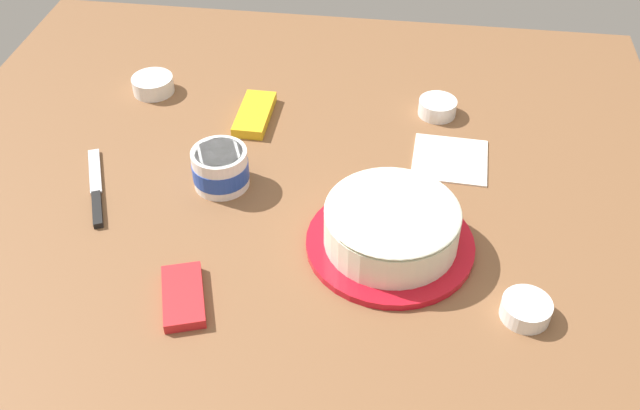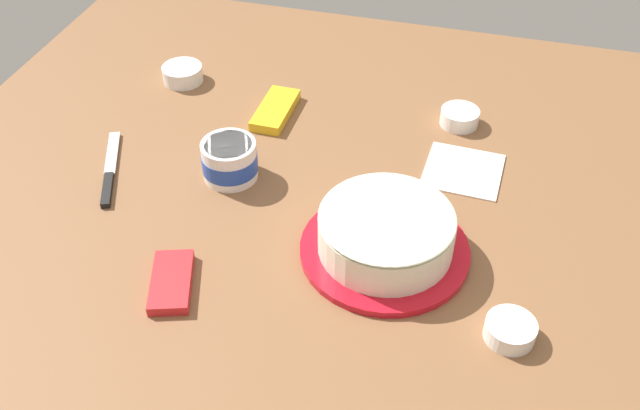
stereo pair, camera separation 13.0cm
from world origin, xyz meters
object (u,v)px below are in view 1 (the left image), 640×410
Objects in this scene: sprinkle_bowl_yellow at (526,309)px; paper_napkin at (450,159)px; spreading_knife at (96,193)px; sprinkle_bowl_pink at (437,107)px; sprinkle_bowl_orange at (153,84)px; candy_box_lower at (183,296)px; frosting_tub at (220,168)px; frosted_cake at (391,228)px; candy_box_upper at (255,114)px.

sprinkle_bowl_yellow reaches higher than paper_napkin.
paper_napkin is at bearing -73.13° from spreading_knife.
sprinkle_bowl_pink is 0.55× the size of paper_napkin.
candy_box_lower is (-0.60, -0.24, -0.01)m from sprinkle_bowl_orange.
sprinkle_bowl_yellow is at bearing -125.05° from sprinkle_bowl_orange.
frosting_tub is 0.46m from paper_napkin.
sprinkle_bowl_yellow reaches higher than candy_box_lower.
sprinkle_bowl_pink reaches higher than sprinkle_bowl_yellow.
paper_napkin is at bearing 16.88° from sprinkle_bowl_yellow.
sprinkle_bowl_yellow is (-0.13, -0.23, -0.03)m from frosted_cake.
frosted_cake is 1.91× the size of candy_box_upper.
spreading_knife is at bearing 83.85° from frosted_cake.
sprinkle_bowl_pink is 0.53× the size of candy_box_upper.
spreading_knife is 0.70m from paper_napkin.
sprinkle_bowl_yellow is 0.41m from paper_napkin.
frosting_tub is 0.73× the size of paper_napkin.
candy_box_upper reaches higher than paper_napkin.
candy_box_lower is (-0.30, -0.01, -0.03)m from frosting_tub.
sprinkle_bowl_pink is at bearing 15.03° from sprinkle_bowl_yellow.
frosting_tub is 0.51m from sprinkle_bowl_pink.
sprinkle_bowl_yellow is at bearing -119.78° from frosted_cake.
frosted_cake is 0.48m from candy_box_upper.
spreading_knife is 1.50× the size of paper_napkin.
sprinkle_bowl_pink is 0.65m from sprinkle_bowl_orange.
spreading_knife is 2.71× the size of sprinkle_bowl_pink.
candy_box_upper is 1.04× the size of paper_napkin.
frosting_tub is at bearing 125.91° from sprinkle_bowl_pink.
frosting_tub is at bearing -142.17° from sprinkle_bowl_orange.
spreading_knife is 2.41× the size of sprinkle_bowl_orange.
sprinkle_bowl_pink is 0.40m from candy_box_upper.
frosting_tub is 0.83× the size of candy_box_lower.
frosting_tub is at bearing 65.42° from sprinkle_bowl_yellow.
sprinkle_bowl_yellow is 0.51× the size of candy_box_upper.
sprinkle_bowl_yellow is 0.73m from candy_box_upper.
candy_box_lower is at bearing 135.22° from paper_napkin.
frosting_tub reaches higher than spreading_knife.
sprinkle_bowl_pink reaches higher than candy_box_lower.
spreading_knife is 0.37m from sprinkle_bowl_orange.
spreading_knife is at bearing 140.59° from candy_box_upper.
sprinkle_bowl_orange is at bearing 74.54° from candy_box_upper.
frosting_tub reaches higher than sprinkle_bowl_yellow.
paper_napkin is at bearing -21.75° from frosted_cake.
paper_napkin is (0.14, -0.44, -0.04)m from frosting_tub.
sprinkle_bowl_orange is (0.30, 0.23, -0.02)m from frosting_tub.
frosted_cake is 0.37m from candy_box_lower.
candy_box_upper is at bearing -4.53° from frosting_tub.
sprinkle_bowl_orange is 0.60× the size of candy_box_upper.
paper_napkin is at bearing -103.62° from sprinkle_bowl_orange.
frosting_tub is 0.49× the size of spreading_knife.
frosting_tub is 0.23m from candy_box_upper.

